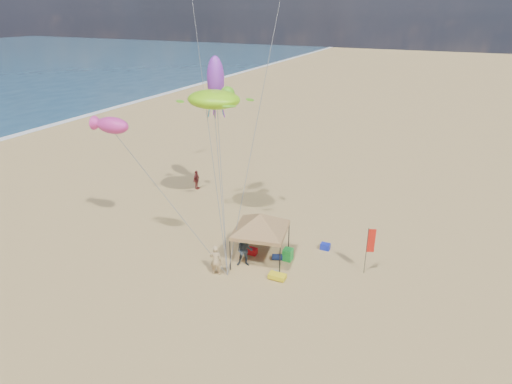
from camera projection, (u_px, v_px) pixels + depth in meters
ground at (231, 283)px, 22.54m from camera, size 280.00×280.00×0.00m
canopy_tent at (261, 215)px, 23.49m from camera, size 5.40×5.40×3.39m
feather_flag at (370, 243)px, 22.70m from camera, size 0.39×0.19×2.72m
cooler_red at (252, 251)px, 25.12m from camera, size 0.54×0.38×0.38m
cooler_blue at (325, 246)px, 25.63m from camera, size 0.54×0.38×0.38m
bag_navy at (277, 257)px, 24.55m from camera, size 0.69×0.54×0.36m
bag_orange at (256, 228)px, 27.81m from camera, size 0.54×0.69×0.36m
chair_green at (288, 254)px, 24.49m from camera, size 0.50×0.50×0.70m
chair_yellow at (246, 231)px, 27.00m from camera, size 0.50×0.50×0.70m
crate_grey at (276, 274)px, 23.08m from camera, size 0.34×0.30×0.28m
beach_cart at (277, 276)px, 22.78m from camera, size 0.90×0.50×0.24m
person_near_a at (216, 260)px, 22.98m from camera, size 0.73×0.59×1.73m
person_near_b at (245, 251)px, 23.76m from camera, size 1.09×0.98×1.84m
person_near_c at (241, 239)px, 25.24m from camera, size 1.16×0.93×1.57m
person_far_a at (196, 180)px, 33.92m from camera, size 0.45×0.92×1.52m
turtle_kite at (214, 99)px, 26.57m from camera, size 3.75×3.18×1.13m
fish_kite at (113, 125)px, 23.71m from camera, size 2.08×1.08×0.92m
squid_kite at (216, 79)px, 28.52m from camera, size 1.30×1.30×2.96m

